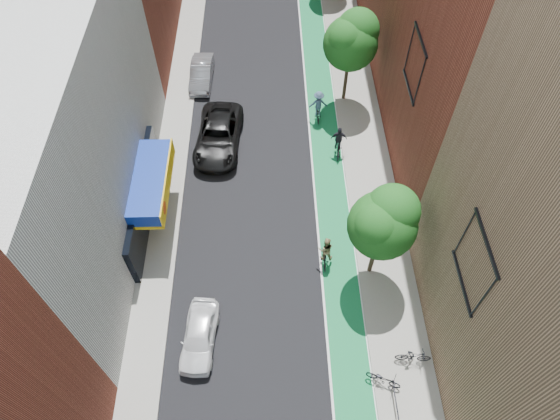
{
  "coord_description": "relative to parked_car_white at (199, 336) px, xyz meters",
  "views": [
    {
      "loc": [
        0.4,
        -3.39,
        23.81
      ],
      "look_at": [
        0.82,
        13.16,
        1.5
      ],
      "focal_mm": 32.0,
      "sensor_mm": 36.0,
      "label": 1
    }
  ],
  "objects": [
    {
      "name": "cyclist_lane_near",
      "position": [
        6.49,
        4.44,
        0.26
      ],
      "size": [
        0.87,
        1.57,
        2.09
      ],
      "rotation": [
        0.0,
        0.0,
        3.1
      ],
      "color": "black",
      "rests_on": "ground"
    },
    {
      "name": "parked_bike_near",
      "position": [
        8.69,
        -2.28,
        -0.08
      ],
      "size": [
        1.76,
        1.21,
        0.88
      ],
      "primitive_type": "imported",
      "rotation": [
        0.0,
        0.0,
        1.15
      ],
      "color": "black",
      "rests_on": "sidewalk_right"
    },
    {
      "name": "tree_near",
      "position": [
        8.94,
        3.78,
        3.99
      ],
      "size": [
        3.4,
        3.36,
        6.42
      ],
      "color": "#332619",
      "rests_on": "ground"
    },
    {
      "name": "bike_lane",
      "position": [
        7.29,
        19.76,
        -0.66
      ],
      "size": [
        2.0,
        68.0,
        0.01
      ],
      "primitive_type": "cube",
      "color": "#147542",
      "rests_on": "ground"
    },
    {
      "name": "cyclist_lane_mid",
      "position": [
        7.99,
        12.6,
        0.11
      ],
      "size": [
        1.06,
        1.92,
        2.09
      ],
      "rotation": [
        0.0,
        0.0,
        3.04
      ],
      "color": "black",
      "rests_on": "ground"
    },
    {
      "name": "cyclist_lane_far",
      "position": [
        6.91,
        15.86,
        0.4
      ],
      "size": [
        1.23,
        1.52,
        2.24
      ],
      "rotation": [
        0.0,
        0.0,
        3.16
      ],
      "color": "black",
      "rests_on": "ground"
    },
    {
      "name": "parked_car_silver",
      "position": [
        -1.26,
        20.02,
        0.03
      ],
      "size": [
        1.61,
        4.25,
        1.38
      ],
      "primitive_type": "imported",
      "rotation": [
        0.0,
        0.0,
        -0.03
      ],
      "color": "gray",
      "rests_on": "ground"
    },
    {
      "name": "sidewalk_left",
      "position": [
        -2.71,
        19.76,
        -0.59
      ],
      "size": [
        2.0,
        68.0,
        0.15
      ],
      "primitive_type": "cube",
      "color": "gray",
      "rests_on": "ground"
    },
    {
      "name": "parked_bike_mid",
      "position": [
        10.26,
        -1.29,
        -0.0
      ],
      "size": [
        1.75,
        0.63,
        1.03
      ],
      "primitive_type": "imported",
      "rotation": [
        0.0,
        0.0,
        1.48
      ],
      "color": "black",
      "rests_on": "sidewalk_right"
    },
    {
      "name": "parked_car_white",
      "position": [
        0.0,
        0.0,
        0.0
      ],
      "size": [
        1.92,
        4.04,
        1.33
      ],
      "primitive_type": "imported",
      "rotation": [
        0.0,
        0.0,
        -0.09
      ],
      "color": "white",
      "rests_on": "ground"
    },
    {
      "name": "sidewalk_right",
      "position": [
        9.79,
        19.76,
        -0.59
      ],
      "size": [
        3.0,
        68.0,
        0.15
      ],
      "primitive_type": "cube",
      "color": "gray",
      "rests_on": "ground"
    },
    {
      "name": "parked_car_black",
      "position": [
        0.29,
        13.51,
        0.16
      ],
      "size": [
        3.22,
        6.15,
        1.65
      ],
      "primitive_type": "imported",
      "rotation": [
        0.0,
        0.0,
        -0.08
      ],
      "color": "black",
      "rests_on": "ground"
    },
    {
      "name": "tree_mid",
      "position": [
        8.94,
        17.78,
        4.22
      ],
      "size": [
        3.55,
        3.53,
        6.74
      ],
      "color": "#332619",
      "rests_on": "ground"
    },
    {
      "name": "building_left_white",
      "position": [
        -7.71,
        7.76,
        5.33
      ],
      "size": [
        8.0,
        20.0,
        12.0
      ],
      "primitive_type": "cube",
      "color": "silver",
      "rests_on": "ground"
    }
  ]
}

